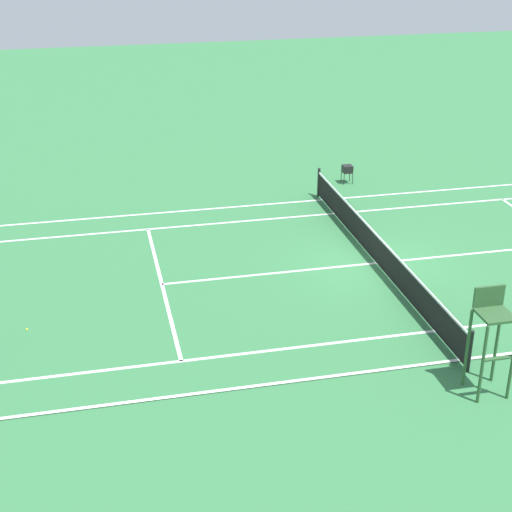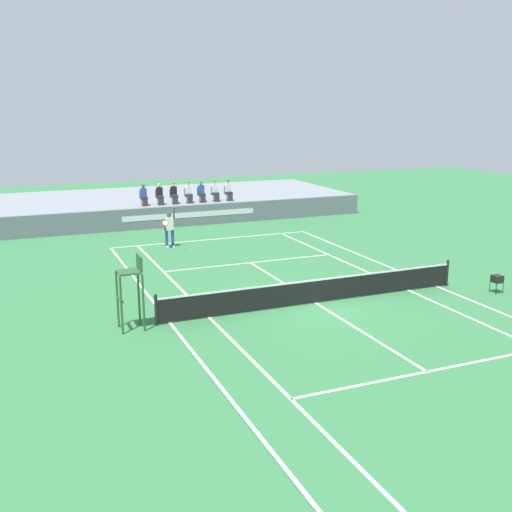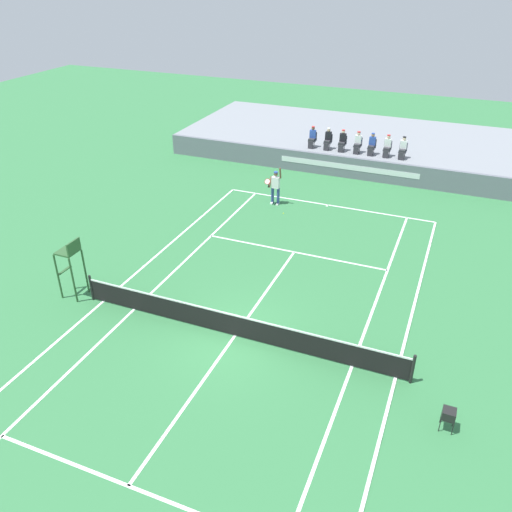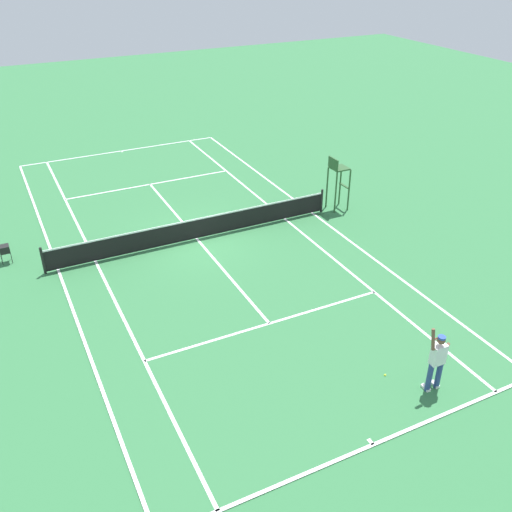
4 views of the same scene
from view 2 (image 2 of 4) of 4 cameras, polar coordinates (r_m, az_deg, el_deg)
name	(u,v)px [view 2 (image 2 of 4)]	position (r m, az deg, el deg)	size (l,w,h in m)	color
ground_plane	(316,304)	(22.29, 5.69, -4.51)	(80.00, 80.00, 0.00)	#337542
court	(316,303)	(22.29, 5.69, -4.48)	(11.08, 23.88, 0.03)	#337542
net	(316,290)	(22.13, 5.72, -3.23)	(11.98, 0.10, 1.07)	black
barrier_wall	(190,216)	(36.81, -6.28, 3.83)	(23.48, 0.25, 1.26)	slate
bleacher_platform	(169,204)	(41.57, -8.24, 4.92)	(23.48, 9.74, 1.26)	gray
spectator_seated_0	(144,195)	(36.89, -10.56, 5.65)	(0.44, 0.60, 1.27)	#474C56
spectator_seated_1	(160,195)	(37.11, -9.09, 5.76)	(0.44, 0.60, 1.27)	#474C56
spectator_seated_2	(174,194)	(37.32, -7.75, 5.85)	(0.44, 0.60, 1.27)	#474C56
spectator_seated_3	(189,193)	(37.56, -6.39, 5.94)	(0.44, 0.60, 1.27)	#474C56
spectator_seated_4	(202,192)	(37.80, -5.17, 6.02)	(0.44, 0.60, 1.27)	#474C56
spectator_seated_5	(215,192)	(38.08, -3.87, 6.10)	(0.44, 0.60, 1.27)	#474C56
spectator_seated_6	(229,191)	(38.37, -2.61, 6.18)	(0.44, 0.60, 1.27)	#474C56
tennis_player	(169,228)	(31.09, -8.21, 2.59)	(0.77, 0.62, 2.08)	navy
tennis_ball	(191,249)	(30.59, -6.19, 0.63)	(0.07, 0.07, 0.07)	#D1E533
umpire_chair	(132,283)	(19.67, -11.69, -2.50)	(0.77, 0.77, 2.44)	#2D562D
ball_hopper	(497,279)	(25.11, 21.85, -1.99)	(0.36, 0.36, 0.70)	black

